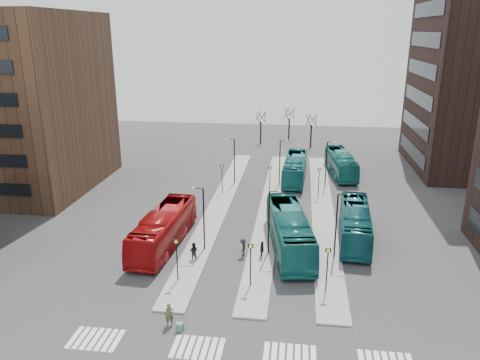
# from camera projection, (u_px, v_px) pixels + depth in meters

# --- Properties ---
(island_left) EXTENTS (2.50, 45.00, 0.15)m
(island_left) POSITION_uv_depth(u_px,v_px,m) (220.00, 204.00, 55.43)
(island_left) COLOR gray
(island_left) RESTS_ON ground
(island_mid) EXTENTS (2.50, 45.00, 0.15)m
(island_mid) POSITION_uv_depth(u_px,v_px,m) (270.00, 207.00, 54.69)
(island_mid) COLOR gray
(island_mid) RESTS_ON ground
(island_right) EXTENTS (2.50, 45.00, 0.15)m
(island_right) POSITION_uv_depth(u_px,v_px,m) (322.00, 209.00, 53.94)
(island_right) COLOR gray
(island_right) RESTS_ON ground
(suitcase) EXTENTS (0.53, 0.45, 0.61)m
(suitcase) POSITION_uv_depth(u_px,v_px,m) (180.00, 327.00, 32.18)
(suitcase) COLOR #1C1D9C
(suitcase) RESTS_ON ground
(red_bus) EXTENTS (3.68, 12.64, 3.48)m
(red_bus) POSITION_uv_depth(u_px,v_px,m) (164.00, 229.00, 44.55)
(red_bus) COLOR #990B0D
(red_bus) RESTS_ON ground
(teal_bus_a) EXTENTS (5.27, 13.56, 3.68)m
(teal_bus_a) POSITION_uv_depth(u_px,v_px,m) (289.00, 231.00, 43.85)
(teal_bus_a) COLOR #135F5E
(teal_bus_a) RESTS_ON ground
(teal_bus_b) EXTENTS (3.29, 11.90, 3.28)m
(teal_bus_b) POSITION_uv_depth(u_px,v_px,m) (295.00, 168.00, 64.15)
(teal_bus_b) COLOR #16686E
(teal_bus_b) RESTS_ON ground
(teal_bus_c) EXTENTS (3.59, 11.94, 3.28)m
(teal_bus_c) POSITION_uv_depth(u_px,v_px,m) (355.00, 223.00, 46.01)
(teal_bus_c) COLOR #12515B
(teal_bus_c) RESTS_ON ground
(teal_bus_d) EXTENTS (4.15, 11.85, 3.23)m
(teal_bus_d) POSITION_uv_depth(u_px,v_px,m) (341.00, 163.00, 66.62)
(teal_bus_d) COLOR #146866
(teal_bus_d) RESTS_ON ground
(traveller) EXTENTS (0.70, 0.54, 1.72)m
(traveller) POSITION_uv_depth(u_px,v_px,m) (169.00, 315.00, 32.60)
(traveller) COLOR brown
(traveller) RESTS_ON ground
(commuter_a) EXTENTS (0.85, 0.67, 1.72)m
(commuter_a) POSITION_uv_depth(u_px,v_px,m) (194.00, 251.00, 41.90)
(commuter_a) COLOR black
(commuter_a) RESTS_ON ground
(commuter_b) EXTENTS (0.60, 1.04, 1.67)m
(commuter_b) POSITION_uv_depth(u_px,v_px,m) (262.00, 250.00, 42.23)
(commuter_b) COLOR black
(commuter_b) RESTS_ON ground
(commuter_c) EXTENTS (0.68, 1.10, 1.65)m
(commuter_c) POSITION_uv_depth(u_px,v_px,m) (243.00, 247.00, 42.74)
(commuter_c) COLOR black
(commuter_c) RESTS_ON ground
(crosswalk_stripes) EXTENTS (22.35, 2.40, 0.01)m
(crosswalk_stripes) POSITION_uv_depth(u_px,v_px,m) (239.00, 351.00, 30.20)
(crosswalk_stripes) COLOR silver
(crosswalk_stripes) RESTS_ON ground
(sign_poles) EXTENTS (12.45, 22.12, 3.65)m
(sign_poles) POSITION_uv_depth(u_px,v_px,m) (262.00, 210.00, 47.41)
(sign_poles) COLOR black
(sign_poles) RESTS_ON ground
(lamp_posts) EXTENTS (14.04, 20.24, 6.12)m
(lamp_posts) POSITION_uv_depth(u_px,v_px,m) (276.00, 184.00, 51.64)
(lamp_posts) COLOR black
(lamp_posts) RESTS_ON ground
(bare_trees) EXTENTS (10.97, 8.14, 5.90)m
(bare_trees) POSITION_uv_depth(u_px,v_px,m) (287.00, 129.00, 84.62)
(bare_trees) COLOR black
(bare_trees) RESTS_ON ground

